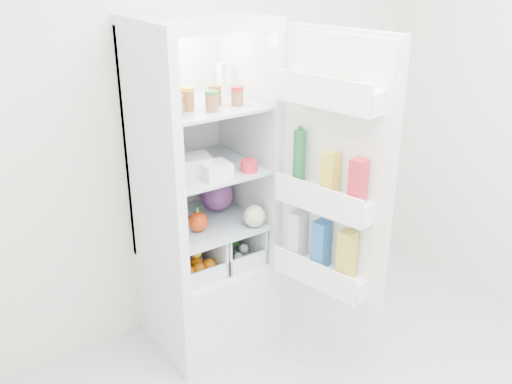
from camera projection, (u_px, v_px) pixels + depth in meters
room_walls at (425, 108)px, 1.92m from camera, size 3.02×3.02×2.61m
refrigerator at (201, 230)px, 3.12m from camera, size 0.60×0.60×1.80m
shelf_low at (206, 222)px, 3.05m from camera, size 0.49×0.53×0.01m
shelf_mid at (204, 167)px, 2.92m from camera, size 0.49×0.53×0.02m
shelf_top at (202, 105)px, 2.79m from camera, size 0.49×0.53×0.02m
crisper_left at (187, 249)px, 3.03m from camera, size 0.23×0.46×0.22m
crisper_right at (226, 237)px, 3.16m from camera, size 0.23×0.46×0.22m
condiment_jars at (206, 101)px, 2.66m from camera, size 0.38×0.16×0.08m
squeeze_bottle at (222, 79)px, 2.90m from camera, size 0.06×0.06×0.17m
tub_white at (195, 165)px, 2.80m from camera, size 0.18×0.18×0.09m
tub_cream at (216, 170)px, 2.76m from camera, size 0.14×0.14×0.08m
tin_red at (249, 166)px, 2.84m from camera, size 0.11×0.11×0.06m
foil_tray at (171, 156)px, 3.00m from camera, size 0.16×0.12×0.04m
red_cabbage at (217, 194)px, 3.13m from camera, size 0.18×0.18×0.18m
bell_pepper at (198, 222)px, 2.91m from camera, size 0.11×0.11×0.11m
mushroom_bowl at (179, 223)px, 2.94m from camera, size 0.19×0.19×0.07m
salad_bag at (254, 216)px, 2.96m from camera, size 0.12×0.12×0.12m
citrus_pile at (190, 256)px, 3.03m from camera, size 0.20×0.31×0.16m
veg_pile at (227, 245)px, 3.18m from camera, size 0.16×0.30×0.10m
fridge_door at (332, 179)px, 2.67m from camera, size 0.28×0.60×1.30m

